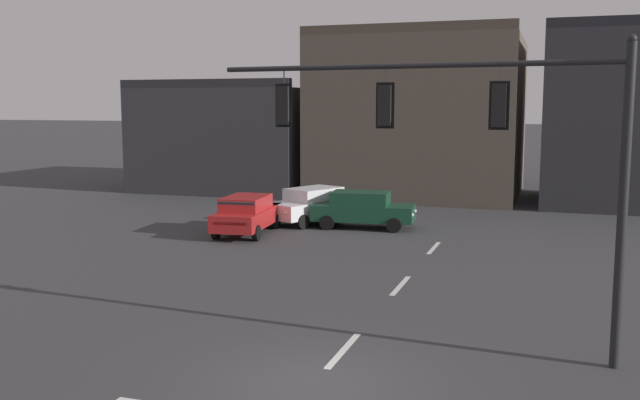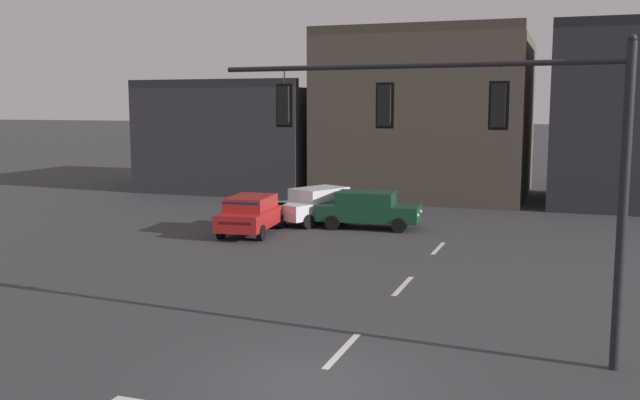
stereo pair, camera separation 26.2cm
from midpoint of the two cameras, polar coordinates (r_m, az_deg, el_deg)
The scene contains 7 objects.
ground_plane at distance 14.32m, azimuth -0.16°, elevation -14.45°, with size 400.00×400.00×0.00m, color #353538.
lane_centreline at distance 16.09m, azimuth 2.28°, elevation -11.91°, with size 0.16×26.40×0.01m.
signal_mast_near_side at distance 15.63m, azimuth 12.71°, elevation 5.16°, with size 9.06×0.83×6.74m.
car_lot_nearside at distance 31.35m, azimuth 4.10°, elevation -0.71°, with size 4.57×2.22×1.61m.
car_lot_middle at distance 32.72m, azimuth 0.03°, elevation -0.34°, with size 3.47×4.75×1.61m.
car_lot_farside at distance 30.04m, azimuth -5.21°, elevation -1.09°, with size 2.28×4.59×1.61m.
building_row at distance 44.03m, azimuth 7.48°, elevation 5.90°, with size 33.25×13.61×9.65m.
Camera 2 is at (4.56, -12.47, 5.37)m, focal length 40.07 mm.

